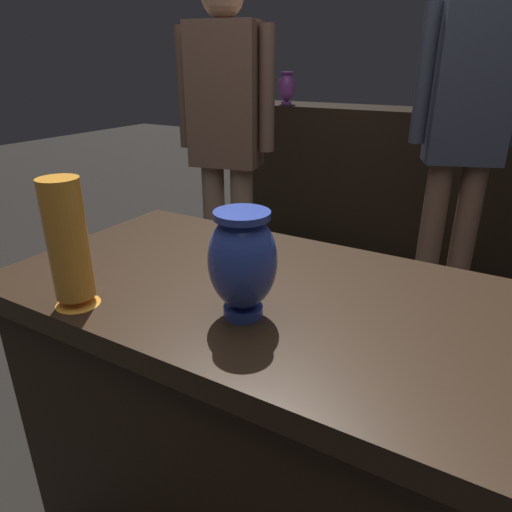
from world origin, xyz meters
TOP-DOWN VIEW (x-y plane):
  - display_plinth at (0.00, 0.00)m, footprint 1.20×0.64m
  - back_display_shelf at (0.00, 2.20)m, footprint 2.60×0.40m
  - vase_centerpiece at (0.02, -0.12)m, footprint 0.13×0.13m
  - vase_tall_behind at (-0.30, -0.26)m, footprint 0.09×0.09m
  - shelf_vase_center at (0.00, 2.17)m, footprint 0.10×0.10m
  - shelf_vase_far_left at (-1.04, 2.13)m, footprint 0.11×0.11m
  - visitor_near_left at (-0.81, 1.06)m, footprint 0.46×0.25m
  - visitor_center_back at (0.18, 1.47)m, footprint 0.44×0.28m

SIDE VIEW (x-z plane):
  - display_plinth at x=0.00m, z-range 0.00..0.80m
  - back_display_shelf at x=0.00m, z-range 0.00..0.99m
  - vase_centerpiece at x=0.02m, z-range 0.81..1.02m
  - vase_tall_behind at x=-0.30m, z-range 0.80..1.06m
  - visitor_near_left at x=-0.81m, z-range 0.14..1.75m
  - visitor_center_back at x=0.18m, z-range 0.15..1.85m
  - shelf_vase_center at x=0.00m, z-range 0.96..1.15m
  - shelf_vase_far_left at x=-1.04m, z-range 1.00..1.20m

